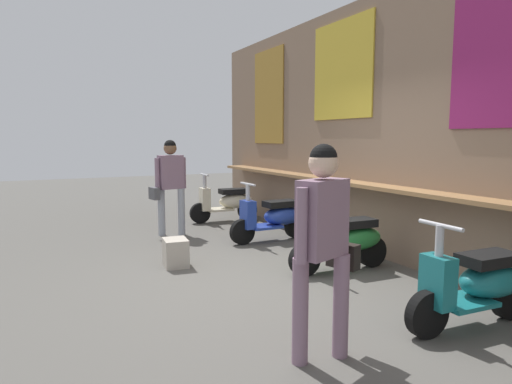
% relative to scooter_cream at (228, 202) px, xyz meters
% --- Properties ---
extents(ground_plane, '(30.66, 30.66, 0.00)m').
position_rel_scooter_cream_xyz_m(ground_plane, '(3.81, -1.08, -0.39)').
color(ground_plane, '#56544F').
extents(market_stall_facade, '(10.95, 0.61, 3.62)m').
position_rel_scooter_cream_xyz_m(market_stall_facade, '(3.81, 0.94, 1.42)').
color(market_stall_facade, '#7F6651').
rests_on(market_stall_facade, ground_plane).
extents(scooter_cream, '(0.47, 1.40, 0.97)m').
position_rel_scooter_cream_xyz_m(scooter_cream, '(0.00, 0.00, 0.00)').
color(scooter_cream, beige).
rests_on(scooter_cream, ground_plane).
extents(scooter_blue, '(0.46, 1.40, 0.97)m').
position_rel_scooter_cream_xyz_m(scooter_blue, '(1.94, 0.00, 0.00)').
color(scooter_blue, '#233D9E').
rests_on(scooter_blue, ground_plane).
extents(scooter_green, '(0.47, 1.40, 0.97)m').
position_rel_scooter_cream_xyz_m(scooter_green, '(3.79, 0.00, 0.00)').
color(scooter_green, '#237533').
rests_on(scooter_green, ground_plane).
extents(scooter_teal, '(0.47, 1.40, 0.97)m').
position_rel_scooter_cream_xyz_m(scooter_teal, '(5.69, 0.00, 0.00)').
color(scooter_teal, '#197075').
rests_on(scooter_teal, ground_plane).
extents(shopper_with_handbag, '(0.33, 0.65, 1.63)m').
position_rel_scooter_cream_xyz_m(shopper_with_handbag, '(0.79, -1.39, 0.60)').
color(shopper_with_handbag, '#999EA8').
rests_on(shopper_with_handbag, ground_plane).
extents(shopper_browsing, '(0.42, 0.64, 1.63)m').
position_rel_scooter_cream_xyz_m(shopper_browsing, '(5.58, -1.58, 0.59)').
color(shopper_browsing, gray).
rests_on(shopper_browsing, ground_plane).
extents(merchandise_crate, '(0.40, 0.33, 0.36)m').
position_rel_scooter_cream_xyz_m(merchandise_crate, '(2.66, -1.86, -0.21)').
color(merchandise_crate, '#B2A899').
rests_on(merchandise_crate, ground_plane).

